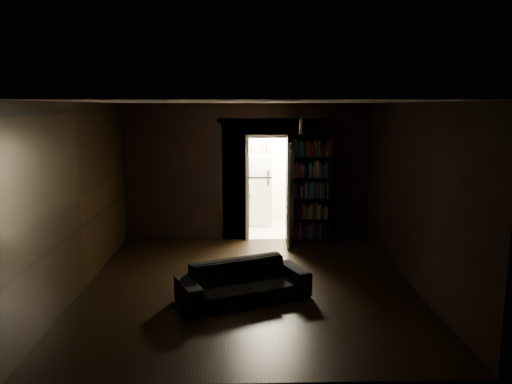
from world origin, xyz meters
TOP-DOWN VIEW (x-y plane):
  - ground at (0.00, 0.00)m, footprint 5.50×5.50m
  - room_walls at (-0.01, 1.07)m, footprint 5.02×5.61m
  - kitchen_alcove at (0.50, 3.87)m, footprint 2.20×1.80m
  - sofa at (-0.08, -0.54)m, footprint 2.02×1.46m
  - bookshelf at (1.25, 2.55)m, footprint 0.95×0.64m
  - refrigerator at (0.21, 4.11)m, footprint 0.78×0.73m
  - door at (0.88, 2.32)m, footprint 0.24×0.84m
  - figurine at (1.08, 2.55)m, footprint 0.14×0.14m
  - bottles at (0.30, 4.09)m, footprint 0.68×0.17m

SIDE VIEW (x-z plane):
  - ground at x=0.00m, z-range 0.00..0.00m
  - sofa at x=-0.08m, z-range 0.00..0.71m
  - refrigerator at x=0.21m, z-range 0.00..1.65m
  - door at x=0.88m, z-range 0.00..2.05m
  - bookshelf at x=1.25m, z-range 0.00..2.20m
  - kitchen_alcove at x=0.50m, z-range -0.09..2.51m
  - room_walls at x=-0.01m, z-range 0.26..3.10m
  - bottles at x=0.30m, z-range 1.65..1.93m
  - figurine at x=1.08m, z-range 2.20..2.52m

